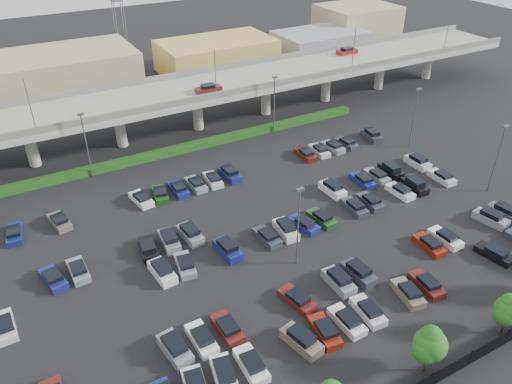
% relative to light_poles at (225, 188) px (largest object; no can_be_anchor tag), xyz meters
% --- Properties ---
extents(ground, '(280.00, 280.00, 0.00)m').
position_rel_light_poles_xyz_m(ground, '(4.13, -2.00, -6.24)').
color(ground, black).
extents(overpass, '(150.00, 13.00, 15.80)m').
position_rel_light_poles_xyz_m(overpass, '(3.91, 29.99, 0.73)').
color(overpass, gray).
rests_on(overpass, ground).
extents(hedge, '(66.00, 1.60, 1.10)m').
position_rel_light_poles_xyz_m(hedge, '(4.13, 23.00, -5.69)').
color(hedge, '#123B11').
rests_on(hedge, ground).
extents(tree_row, '(65.07, 3.66, 5.94)m').
position_rel_light_poles_xyz_m(tree_row, '(4.83, -28.53, -2.72)').
color(tree_row, '#332316').
rests_on(tree_row, ground).
extents(parked_cars, '(62.92, 41.65, 1.67)m').
position_rel_light_poles_xyz_m(parked_cars, '(4.74, -6.30, -5.62)').
color(parked_cars, navy).
rests_on(parked_cars, ground).
extents(light_poles, '(66.90, 48.38, 10.30)m').
position_rel_light_poles_xyz_m(light_poles, '(0.00, 0.00, 0.00)').
color(light_poles, '#55545A').
rests_on(light_poles, ground).
extents(distant_buildings, '(138.00, 24.00, 9.00)m').
position_rel_light_poles_xyz_m(distant_buildings, '(16.50, 59.81, -2.49)').
color(distant_buildings, gray).
rests_on(distant_buildings, ground).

